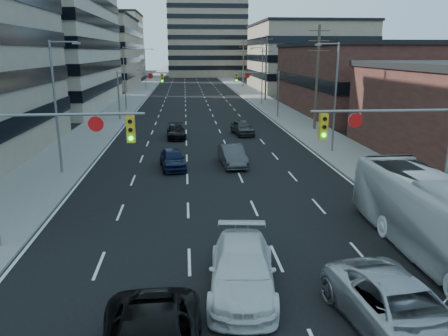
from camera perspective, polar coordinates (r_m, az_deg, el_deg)
name	(u,v)px	position (r m, az deg, el deg)	size (l,w,h in m)	color
road_surface	(191,79)	(140.46, -4.39, 11.51)	(18.00, 300.00, 0.02)	black
sidewalk_left	(154,79)	(140.78, -9.17, 11.40)	(5.00, 300.00, 0.15)	slate
sidewalk_right	(227,79)	(141.08, 0.38, 11.59)	(5.00, 300.00, 0.15)	slate
office_left_mid	(11,12)	(74.81, -26.05, 17.89)	(26.00, 34.00, 28.00)	#ADA089
office_left_far	(91,53)	(112.42, -16.96, 14.16)	(20.00, 30.00, 16.00)	gray
storefront_right_mid	(370,80)	(65.62, 18.47, 10.88)	(20.00, 30.00, 9.00)	#472119
office_right_far	(305,58)	(101.81, 10.54, 13.97)	(22.00, 28.00, 14.00)	gray
bg_block_left	(103,46)	(152.48, -15.48, 15.05)	(24.00, 24.00, 20.00)	#ADA089
bg_block_right	(291,59)	(144.25, 8.77, 13.85)	(22.00, 22.00, 12.00)	gray
signal_near_left	(50,150)	(19.46, -21.79, 2.17)	(6.59, 0.33, 6.00)	slate
signal_near_right	(396,144)	(20.80, 21.55, 2.96)	(6.59, 0.33, 6.00)	slate
signal_far_left	(137,85)	(55.66, -11.28, 10.56)	(6.09, 0.33, 6.00)	slate
signal_far_right	(260,84)	(56.16, 4.79, 10.82)	(6.09, 0.33, 6.00)	slate
utility_pole_block	(317,76)	(48.35, 12.06, 11.65)	(2.20, 0.28, 11.00)	#4C3D2D
utility_pole_midblock	(266,67)	(77.53, 5.51, 13.01)	(2.20, 0.28, 11.00)	#4C3D2D
utility_pole_distant	(243,63)	(107.16, 2.54, 13.57)	(2.20, 0.28, 11.00)	#4C3D2D
streetlight_left_near	(58,102)	(31.55, -20.91, 8.11)	(2.03, 0.22, 9.00)	slate
streetlight_left_mid	(125,75)	(65.84, -12.75, 11.77)	(2.03, 0.22, 9.00)	slate
streetlight_left_far	(146,67)	(100.62, -10.16, 12.86)	(2.03, 0.22, 9.00)	slate
streetlight_right_near	(334,92)	(37.39, 14.15, 9.55)	(2.03, 0.22, 9.00)	slate
streetlight_right_far	(261,73)	(71.33, 4.88, 12.29)	(2.03, 0.22, 9.00)	slate
white_van	(242,269)	(15.86, 2.40, -13.08)	(2.29, 5.64, 1.64)	silver
silver_suv	(402,311)	(14.57, 22.19, -16.94)	(2.78, 6.03, 1.68)	#B0B0B5
transit_bus	(442,221)	(19.81, 26.54, -6.21)	(2.78, 11.88, 3.31)	silver
sedan_blue	(172,159)	(32.03, -6.75, 1.19)	(1.70, 4.23, 1.44)	black
sedan_grey_center	(232,156)	(32.68, 1.09, 1.64)	(1.60, 4.58, 1.51)	#38383A
sedan_black_far	(176,132)	(43.50, -6.27, 4.74)	(1.79, 4.41, 1.28)	black
sedan_grey_right	(242,127)	(45.08, 2.41, 5.31)	(1.77, 4.41, 1.50)	#2E2E30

